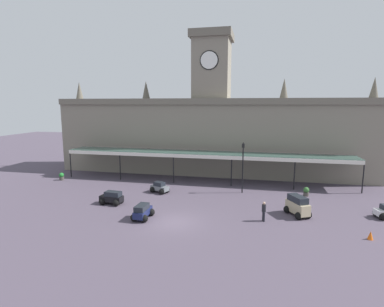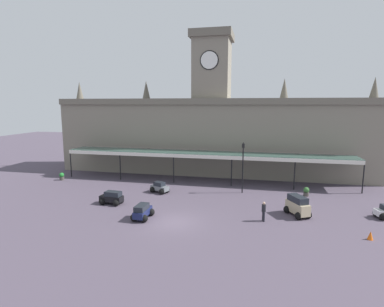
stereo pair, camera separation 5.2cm
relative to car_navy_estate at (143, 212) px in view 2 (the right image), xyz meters
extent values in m
plane|color=#4E4352|center=(2.84, -0.19, -0.56)|extent=(140.00, 140.00, 0.00)
cube|color=gray|center=(2.84, 19.33, 4.63)|extent=(42.80, 6.95, 10.39)
cube|color=#6C6558|center=(2.84, 15.71, 9.42)|extent=(42.80, 0.30, 0.80)
cube|color=gray|center=(2.84, 19.33, 13.73)|extent=(4.80, 4.80, 7.82)
cube|color=#665F53|center=(2.84, 19.33, 18.14)|extent=(5.50, 5.50, 1.00)
cylinder|color=white|center=(2.84, 16.87, 14.67)|extent=(2.20, 0.12, 2.20)
cylinder|color=black|center=(2.84, 16.91, 14.67)|extent=(2.46, 0.06, 2.46)
cone|color=#5F594E|center=(-17.56, 19.33, 11.12)|extent=(1.10, 1.10, 2.60)
cone|color=#5F594E|center=(-6.79, 19.33, 11.12)|extent=(1.10, 1.10, 2.60)
cone|color=#5F594E|center=(12.47, 19.33, 11.12)|extent=(1.10, 1.10, 2.60)
cone|color=#5F594E|center=(23.24, 19.33, 11.12)|extent=(1.10, 1.10, 2.60)
cube|color=#38564C|center=(2.84, 13.66, 3.06)|extent=(35.66, 3.20, 0.16)
cube|color=silver|center=(2.84, 12.06, 2.86)|extent=(35.66, 0.12, 0.44)
cylinder|color=black|center=(-14.99, 12.21, 1.21)|extent=(0.14, 0.14, 3.55)
cylinder|color=black|center=(-7.86, 12.21, 1.21)|extent=(0.14, 0.14, 3.55)
cylinder|color=black|center=(-0.73, 12.21, 1.21)|extent=(0.14, 0.14, 3.55)
cylinder|color=black|center=(6.41, 12.21, 1.21)|extent=(0.14, 0.14, 3.55)
cylinder|color=black|center=(13.54, 12.21, 1.21)|extent=(0.14, 0.14, 3.55)
cylinder|color=black|center=(20.67, 12.21, 1.21)|extent=(0.14, 0.14, 3.55)
cube|color=#19214C|center=(0.00, 0.04, -0.02)|extent=(0.96, 2.27, 0.55)
cube|color=#1E232B|center=(0.00, -0.16, 0.48)|extent=(0.87, 1.57, 0.45)
sphere|color=black|center=(-0.43, 0.83, -0.24)|extent=(0.64, 0.64, 0.64)
sphere|color=black|center=(0.47, 0.80, -0.24)|extent=(0.64, 0.64, 0.64)
sphere|color=black|center=(-0.47, -0.72, -0.24)|extent=(0.64, 0.64, 0.64)
sphere|color=black|center=(0.43, -0.74, -0.24)|extent=(0.64, 0.64, 0.64)
cube|color=black|center=(-4.41, 2.98, -0.02)|extent=(2.31, 1.07, 0.55)
cube|color=#1E232B|center=(-4.21, 2.97, 0.48)|extent=(1.61, 0.95, 0.45)
sphere|color=black|center=(-5.22, 2.60, -0.24)|extent=(0.64, 0.64, 0.64)
sphere|color=black|center=(-5.14, 3.49, -0.24)|extent=(0.64, 0.64, 0.64)
sphere|color=black|center=(-3.67, 2.47, -0.24)|extent=(0.64, 0.64, 0.64)
sphere|color=black|center=(-3.60, 3.37, -0.24)|extent=(0.64, 0.64, 0.64)
cube|color=tan|center=(12.97, 3.61, 0.18)|extent=(1.98, 2.56, 0.95)
cube|color=#1E232B|center=(12.95, 3.65, 0.93)|extent=(1.70, 2.10, 0.55)
sphere|color=black|center=(13.79, 3.09, -0.24)|extent=(0.64, 0.64, 0.64)
sphere|color=black|center=(12.96, 2.63, -0.24)|extent=(0.64, 0.64, 0.64)
sphere|color=black|center=(12.98, 4.58, -0.24)|extent=(0.64, 0.64, 0.64)
sphere|color=black|center=(12.15, 4.13, -0.24)|extent=(0.64, 0.64, 0.64)
cube|color=slate|center=(-1.04, 7.72, -0.04)|extent=(2.23, 1.61, 0.50)
cube|color=#1E232B|center=(-1.08, 7.74, 0.42)|extent=(1.32, 1.16, 0.42)
sphere|color=black|center=(-0.24, 7.87, -0.24)|extent=(0.64, 0.64, 0.64)
sphere|color=black|center=(-0.59, 7.06, -0.24)|extent=(0.64, 0.64, 0.64)
sphere|color=black|center=(-1.49, 8.39, -0.24)|extent=(0.64, 0.64, 0.64)
sphere|color=black|center=(-1.83, 7.58, -0.24)|extent=(0.64, 0.64, 0.64)
sphere|color=black|center=(19.87, 4.01, -0.24)|extent=(0.64, 0.64, 0.64)
sphere|color=black|center=(19.65, 4.87, -0.24)|extent=(0.64, 0.64, 0.64)
cylinder|color=black|center=(10.04, 1.74, -0.15)|extent=(0.17, 0.17, 0.82)
cylinder|color=black|center=(10.09, 1.53, -0.15)|extent=(0.17, 0.17, 0.82)
cylinder|color=black|center=(10.06, 1.63, 0.57)|extent=(0.34, 0.34, 0.62)
sphere|color=tan|center=(10.06, 1.63, 0.99)|extent=(0.23, 0.23, 0.23)
cylinder|color=black|center=(7.84, 9.61, 1.95)|extent=(0.13, 0.13, 5.02)
cube|color=black|center=(7.84, 9.61, 4.68)|extent=(0.30, 0.30, 0.44)
sphere|color=black|center=(7.84, 9.61, 4.96)|extent=(0.14, 0.14, 0.14)
cone|color=orange|center=(17.56, -0.29, -0.25)|extent=(0.40, 0.40, 0.62)
cylinder|color=#47423D|center=(-15.12, 10.32, -0.35)|extent=(0.56, 0.56, 0.42)
sphere|color=#22792D|center=(-15.12, 10.32, 0.10)|extent=(0.60, 0.60, 0.60)
cylinder|color=#47423D|center=(14.55, 9.86, -0.35)|extent=(0.56, 0.56, 0.42)
sphere|color=#34652F|center=(14.55, 9.86, 0.10)|extent=(0.60, 0.60, 0.60)
camera|label=1|loc=(9.47, -23.36, 9.11)|focal=28.61mm
camera|label=2|loc=(9.52, -23.35, 9.11)|focal=28.61mm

